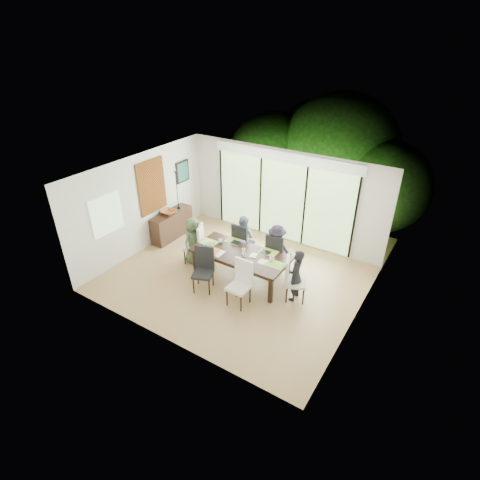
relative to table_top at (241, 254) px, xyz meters
The scene contains 62 objects.
floor 0.74m from the table_top, 139.51° to the right, with size 6.00×5.00×0.01m, color brown.
ceiling 2.00m from the table_top, 139.51° to the right, with size 6.00×5.00×0.01m, color white.
wall_back 2.50m from the table_top, 92.72° to the left, with size 6.00×0.02×2.70m, color beige.
wall_front 2.69m from the table_top, 92.52° to the right, with size 6.00×0.02×2.70m, color white.
wall_left 3.19m from the table_top, behind, with size 0.02×5.00×2.70m, color silver.
wall_right 2.97m from the table_top, ahead, with size 0.02×5.00×2.70m, color white.
glass_doors 2.42m from the table_top, 92.77° to the left, with size 4.20×0.02×2.30m, color #598C3F.
blinds_header 2.96m from the table_top, 92.78° to the left, with size 4.40×0.06×0.28m, color white.
mullion_a 3.27m from the table_top, 133.15° to the left, with size 0.05×0.04×2.30m, color black.
mullion_b 2.55m from the table_top, 109.03° to the left, with size 0.05×0.04×2.30m, color black.
mullion_c 2.48m from the table_top, 76.08° to the left, with size 0.05×0.04×2.30m, color black.
mullion_d 3.12m from the table_top, 49.95° to the left, with size 0.05×0.04×2.30m, color black.
side_window 3.44m from the table_top, 157.18° to the right, with size 0.02×0.90×1.00m, color #8CAD7F.
deck 3.39m from the table_top, 91.99° to the left, with size 6.00×1.80×0.10m, color brown.
rail_top 4.11m from the table_top, 91.60° to the left, with size 6.00×0.08×0.06m, color #512F23.
foliage_left 5.50m from the table_top, 110.57° to the left, with size 3.20×3.20×3.20m, color #14380F.
foliage_mid 5.81m from the table_top, 87.14° to the left, with size 4.00×4.00×4.00m, color #14380F.
foliage_right 5.35m from the table_top, 66.96° to the left, with size 2.80×2.80×2.80m, color #14380F.
foliage_far 6.51m from the table_top, 96.37° to the left, with size 3.60×3.60×3.60m, color #14380F.
table_top is the anchor object (origin of this frame).
table_apron 0.09m from the table_top, 26.57° to the right, with size 2.19×0.89×0.10m, color black.
table_leg_fl 1.22m from the table_top, 158.29° to the right, with size 0.09×0.09×0.69m, color black.
table_leg_fr 1.22m from the table_top, 21.71° to the right, with size 0.09×0.09×0.69m, color black.
table_leg_bl 1.22m from the table_top, 158.29° to the left, with size 0.09×0.09×0.69m, color black.
table_leg_br 1.22m from the table_top, 21.71° to the left, with size 0.09×0.09×0.69m, color black.
chair_left_end 1.51m from the table_top, behind, with size 0.46×0.46×1.09m, color silver, non-canonical shape.
chair_right_end 1.51m from the table_top, ahead, with size 0.46×0.46×1.09m, color beige, non-canonical shape.
chair_far_left 0.98m from the table_top, 117.90° to the left, with size 0.46×0.46×1.09m, color black, non-canonical shape.
chair_far_right 1.03m from the table_top, 57.09° to the left, with size 0.46×0.46×1.09m, color black, non-canonical shape.
chair_near_left 1.02m from the table_top, 119.89° to the right, with size 0.46×0.46×1.09m, color black, non-canonical shape.
chair_near_right 1.02m from the table_top, 60.11° to the right, with size 0.46×0.46×1.09m, color white, non-canonical shape.
person_left_end 1.48m from the table_top, behind, with size 0.60×0.38×1.28m, color #435438.
person_right_end 1.48m from the table_top, ahead, with size 0.60×0.38×1.28m, color black.
person_far_left 0.95m from the table_top, 118.47° to the left, with size 0.60×0.38×1.28m, color slate.
person_far_right 1.00m from the table_top, 56.47° to the left, with size 0.60×0.38×1.28m, color black.
placemat_left 0.95m from the table_top, behind, with size 0.44×0.32×0.01m, color #8DB440.
placemat_right 0.95m from the table_top, ahead, with size 0.44×0.32×0.01m, color #7AA73B.
placemat_far_l 0.60m from the table_top, 138.37° to the left, with size 0.44×0.32×0.01m, color #91B841.
placemat_far_r 0.68m from the table_top, 36.03° to the left, with size 0.44×0.32×0.01m, color #94B641.
placemat_paper 0.63m from the table_top, 151.39° to the right, with size 0.44×0.32×0.01m, color white.
tablet_far_l 0.50m from the table_top, 135.00° to the left, with size 0.26×0.18×0.01m, color black.
tablet_far_r 0.61m from the table_top, 34.99° to the left, with size 0.24×0.17×0.01m, color black.
papers 0.70m from the table_top, ahead, with size 0.30×0.22×0.00m, color white.
platter_base 0.63m from the table_top, 151.39° to the right, with size 0.26×0.26×0.02m, color white.
platter_snacks 0.63m from the table_top, 151.39° to the right, with size 0.20×0.20×0.01m, color orange.
vase 0.11m from the table_top, 45.00° to the left, with size 0.08×0.08×0.12m, color silver.
hyacinth_stems 0.22m from the table_top, 45.00° to the left, with size 0.04×0.04×0.16m, color #337226.
hyacinth_blooms 0.32m from the table_top, 45.00° to the left, with size 0.11×0.11×0.11m, color #5450C8.
laptop 0.86m from the table_top, behind, with size 0.33×0.21×0.03m, color silver.
cup_a 0.72m from the table_top, 167.91° to the left, with size 0.12×0.12×0.10m, color white.
cup_b 0.20m from the table_top, 33.69° to the right, with size 0.10×0.10×0.09m, color white.
cup_c 0.81m from the table_top, ahead, with size 0.12×0.12×0.10m, color white.
book 0.26m from the table_top, 11.31° to the left, with size 0.16×0.22×0.02m, color white.
sideboard 2.98m from the table_top, 166.07° to the left, with size 0.40×1.43×0.81m, color black.
bowl 2.94m from the table_top, 167.97° to the left, with size 0.43×0.43×0.10m, color brown.
candlestick_base 3.07m from the table_top, 159.71° to the left, with size 0.09×0.09×0.04m, color black.
candlestick_shaft 3.14m from the table_top, 159.71° to the left, with size 0.02×0.02×1.12m, color black.
candlestick_pan 3.30m from the table_top, 159.71° to the left, with size 0.09×0.09×0.03m, color black.
candle 3.32m from the table_top, 159.71° to the left, with size 0.03×0.03×0.09m, color silver.
tapestry 3.25m from the table_top, behind, with size 0.02×1.00×1.50m, color #924715.
art_frame 3.63m from the table_top, 152.55° to the left, with size 0.03×0.55×0.65m, color black.
art_canvas 3.61m from the table_top, 152.40° to the left, with size 0.01×0.45×0.55m, color #174C48.
Camera 1 is at (4.26, -6.41, 5.52)m, focal length 28.00 mm.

